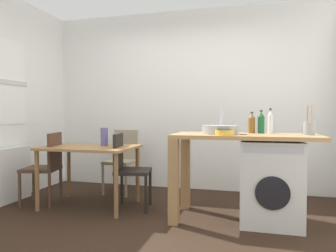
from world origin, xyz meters
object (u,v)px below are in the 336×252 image
chair_spare_by_wall (123,157)px  utensil_crock (309,128)px  washing_machine (271,182)px  bottle_squat_brown (261,123)px  chair_person_seat (47,164)px  vase (104,137)px  bottle_clear_small (270,122)px  mixing_bowl (225,132)px  dining_table (90,154)px  bottle_tall_green (252,123)px  chair_opposite (127,166)px

chair_spare_by_wall → utensil_crock: 2.55m
washing_machine → bottle_squat_brown: size_ratio=3.35×
chair_person_seat → vase: bearing=-88.5°
bottle_clear_small → utensil_crock: 0.39m
washing_machine → mixing_bowl: mixing_bowl is taller
dining_table → bottle_clear_small: bearing=2.0°
chair_spare_by_wall → bottle_tall_green: bearing=166.6°
dining_table → chair_opposite: (0.48, 0.04, -0.14)m
bottle_clear_small → chair_spare_by_wall: bearing=160.7°
bottle_squat_brown → utensil_crock: size_ratio=0.86×
chair_person_seat → bottle_tall_green: size_ratio=3.80×
mixing_bowl → chair_opposite: bearing=165.8°
bottle_squat_brown → chair_spare_by_wall: bearing=162.4°
chair_spare_by_wall → bottle_squat_brown: bearing=167.2°
dining_table → mixing_bowl: bearing=-9.0°
mixing_bowl → utensil_crock: size_ratio=0.64×
chair_person_seat → chair_spare_by_wall: size_ratio=1.00×
bottle_clear_small → mixing_bowl: size_ratio=1.44×
chair_spare_by_wall → washing_machine: size_ratio=1.05×
dining_table → chair_opposite: bearing=4.4°
washing_machine → bottle_tall_green: bottle_tall_green is taller
washing_machine → bottle_clear_small: size_ratio=3.14×
vase → chair_spare_by_wall: bearing=93.7°
bottle_tall_green → bottle_clear_small: (0.19, -0.11, 0.02)m
chair_opposite → chair_spare_by_wall: 0.83m
dining_table → chair_person_seat: (-0.55, -0.08, -0.14)m
utensil_crock → mixing_bowl: bearing=-163.1°
dining_table → chair_spare_by_wall: size_ratio=1.22×
bottle_tall_green → chair_spare_by_wall: bearing=161.8°
chair_spare_by_wall → mixing_bowl: size_ratio=4.73×
chair_person_seat → bottle_clear_small: (2.65, 0.16, 0.54)m
bottle_clear_small → utensil_crock: utensil_crock is taller
dining_table → washing_machine: bearing=-1.7°
utensil_crock → chair_person_seat: bearing=-178.6°
washing_machine → bottle_squat_brown: 0.66m
chair_person_seat → bottle_squat_brown: 2.63m
washing_machine → bottle_squat_brown: bearing=112.7°
chair_spare_by_wall → dining_table: bearing=87.0°
chair_person_seat → chair_opposite: size_ratio=1.00×
chair_spare_by_wall → vase: (0.04, -0.67, 0.34)m
chair_spare_by_wall → bottle_clear_small: size_ratio=3.29×
chair_person_seat → chair_spare_by_wall: bearing=-50.6°
bottle_squat_brown → mixing_bowl: bearing=-130.0°
mixing_bowl → bottle_clear_small: bearing=36.5°
chair_person_seat → mixing_bowl: size_ratio=4.73×
washing_machine → bottle_clear_small: 0.63m
dining_table → chair_spare_by_wall: (0.11, 0.77, -0.14)m
chair_opposite → vase: size_ratio=4.04×
bottle_tall_green → utensil_crock: bearing=-18.5°
chair_spare_by_wall → vase: 0.76m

